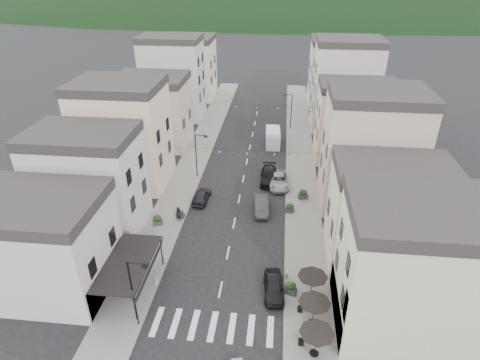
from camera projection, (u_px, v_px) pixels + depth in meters
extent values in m
plane|color=black|center=(208.00, 348.00, 29.64)|extent=(700.00, 700.00, 0.00)
cube|color=slate|center=(196.00, 156.00, 58.09)|extent=(4.00, 76.00, 0.12)
cube|color=slate|center=(300.00, 161.00, 56.69)|extent=(4.00, 76.00, 0.12)
cube|color=beige|center=(34.00, 248.00, 33.48)|extent=(12.00, 8.00, 8.00)
cube|color=beige|center=(410.00, 274.00, 29.32)|extent=(10.00, 8.00, 10.00)
cube|color=black|center=(128.00, 263.00, 33.12)|extent=(3.60, 7.50, 0.15)
cube|color=black|center=(150.00, 269.00, 33.20)|extent=(0.34, 7.50, 0.99)
cylinder|color=black|center=(136.00, 311.00, 30.70)|extent=(0.10, 0.10, 3.20)
cylinder|color=black|center=(162.00, 252.00, 36.78)|extent=(0.10, 0.10, 3.20)
cube|color=beige|center=(90.00, 185.00, 40.71)|extent=(10.00, 7.00, 10.00)
cube|color=#262323|center=(79.00, 135.00, 38.03)|extent=(10.20, 7.14, 1.00)
cube|color=beige|center=(124.00, 138.00, 48.90)|extent=(10.00, 8.00, 12.00)
cube|color=#262323|center=(116.00, 85.00, 45.74)|extent=(10.20, 8.16, 1.00)
cube|color=#B6A193|center=(154.00, 114.00, 59.93)|extent=(10.00, 8.00, 9.50)
cube|color=#262323|center=(150.00, 79.00, 57.37)|extent=(10.20, 8.16, 1.00)
cube|color=#A1A09C|center=(173.00, 81.00, 69.50)|extent=(10.00, 7.00, 13.00)
cube|color=#262323|center=(170.00, 39.00, 66.08)|extent=(10.20, 7.14, 1.00)
cube|color=beige|center=(189.00, 70.00, 80.40)|extent=(10.00, 9.00, 11.00)
cube|color=#262323|center=(187.00, 38.00, 77.48)|extent=(10.20, 9.18, 1.00)
cube|color=beige|center=(386.00, 218.00, 36.51)|extent=(10.00, 7.00, 9.00)
cube|color=#262323|center=(397.00, 169.00, 34.07)|extent=(10.20, 7.14, 1.00)
cube|color=#B6A193|center=(370.00, 154.00, 44.34)|extent=(10.00, 8.00, 12.50)
cube|color=#262323|center=(381.00, 94.00, 41.05)|extent=(10.20, 8.16, 1.00)
cube|color=beige|center=(353.00, 125.00, 55.36)|extent=(10.00, 7.00, 10.00)
cube|color=#262323|center=(359.00, 86.00, 52.68)|extent=(10.20, 7.14, 1.00)
cube|color=#A1A09C|center=(345.00, 88.00, 64.93)|extent=(10.00, 8.00, 13.50)
cube|color=#262323|center=(351.00, 41.00, 61.39)|extent=(10.20, 8.16, 1.00)
cube|color=beige|center=(336.00, 75.00, 75.83)|extent=(10.00, 9.00, 11.50)
cube|color=#262323|center=(340.00, 40.00, 72.79)|extent=(10.20, 9.18, 1.00)
cylinder|color=black|center=(315.00, 346.00, 28.30)|extent=(0.06, 0.06, 2.30)
cone|color=black|center=(316.00, 335.00, 27.77)|extent=(2.50, 2.50, 0.55)
cylinder|color=black|center=(314.00, 353.00, 28.68)|extent=(0.70, 0.70, 0.04)
cylinder|color=black|center=(313.00, 315.00, 30.73)|extent=(0.06, 0.06, 2.30)
cone|color=black|center=(314.00, 305.00, 30.20)|extent=(2.50, 2.50, 0.55)
cylinder|color=black|center=(312.00, 322.00, 31.11)|extent=(0.70, 0.70, 0.04)
cylinder|color=black|center=(311.00, 289.00, 33.16)|extent=(0.06, 0.06, 2.30)
cone|color=black|center=(312.00, 279.00, 32.63)|extent=(2.50, 2.50, 0.55)
cylinder|color=black|center=(310.00, 296.00, 33.54)|extent=(0.70, 0.70, 0.04)
cylinder|color=black|center=(132.00, 292.00, 30.48)|extent=(0.14, 0.14, 6.00)
cylinder|color=black|center=(137.00, 263.00, 29.00)|extent=(1.40, 0.10, 0.10)
cylinder|color=black|center=(145.00, 266.00, 29.02)|extent=(0.56, 0.56, 0.08)
cylinder|color=black|center=(196.00, 156.00, 51.32)|extent=(0.14, 0.14, 6.00)
cylinder|color=black|center=(200.00, 135.00, 49.84)|extent=(1.40, 0.10, 0.10)
cylinder|color=black|center=(206.00, 136.00, 49.85)|extent=(0.56, 0.56, 0.08)
cylinder|color=black|center=(291.00, 112.00, 65.80)|extent=(0.14, 0.14, 6.00)
cylinder|color=black|center=(288.00, 95.00, 64.46)|extent=(1.40, 0.10, 0.10)
cylinder|color=black|center=(284.00, 95.00, 64.59)|extent=(0.56, 0.56, 0.08)
cylinder|color=gray|center=(156.00, 281.00, 35.18)|extent=(0.26, 0.26, 0.60)
cylinder|color=gray|center=(165.00, 259.00, 37.78)|extent=(0.26, 0.26, 0.60)
cylinder|color=gray|center=(287.00, 275.00, 35.85)|extent=(0.26, 0.26, 0.60)
cylinder|color=black|center=(240.00, 150.00, 45.81)|extent=(19.00, 0.02, 0.02)
cone|color=beige|center=(166.00, 148.00, 46.72)|extent=(0.28, 0.28, 0.24)
cone|color=navy|center=(179.00, 149.00, 46.61)|extent=(0.28, 0.28, 0.24)
cone|color=beige|center=(193.00, 150.00, 46.50)|extent=(0.28, 0.28, 0.24)
cone|color=navy|center=(206.00, 152.00, 46.39)|extent=(0.28, 0.28, 0.24)
cone|color=beige|center=(220.00, 153.00, 46.26)|extent=(0.28, 0.28, 0.24)
cone|color=navy|center=(233.00, 153.00, 46.12)|extent=(0.28, 0.28, 0.24)
cone|color=beige|center=(247.00, 154.00, 45.98)|extent=(0.28, 0.28, 0.24)
cone|color=navy|center=(261.00, 154.00, 45.82)|extent=(0.28, 0.28, 0.24)
cone|color=beige|center=(275.00, 155.00, 45.65)|extent=(0.28, 0.28, 0.24)
cone|color=navy|center=(289.00, 155.00, 45.47)|extent=(0.28, 0.28, 0.24)
cone|color=beige|center=(303.00, 155.00, 45.28)|extent=(0.28, 0.28, 0.24)
cone|color=navy|center=(317.00, 155.00, 45.09)|extent=(0.28, 0.28, 0.24)
cylinder|color=black|center=(252.00, 105.00, 59.70)|extent=(19.00, 0.02, 0.02)
cone|color=beige|center=(194.00, 104.00, 60.61)|extent=(0.28, 0.28, 0.24)
cone|color=navy|center=(205.00, 105.00, 60.50)|extent=(0.28, 0.28, 0.24)
cone|color=beige|center=(215.00, 106.00, 60.39)|extent=(0.28, 0.28, 0.24)
cone|color=navy|center=(225.00, 107.00, 60.28)|extent=(0.28, 0.28, 0.24)
cone|color=beige|center=(236.00, 107.00, 60.15)|extent=(0.28, 0.28, 0.24)
cone|color=navy|center=(246.00, 108.00, 60.01)|extent=(0.28, 0.28, 0.24)
cone|color=beige|center=(257.00, 108.00, 59.87)|extent=(0.28, 0.28, 0.24)
cone|color=navy|center=(267.00, 108.00, 59.71)|extent=(0.28, 0.28, 0.24)
cone|color=beige|center=(278.00, 109.00, 59.54)|extent=(0.28, 0.28, 0.24)
cone|color=navy|center=(289.00, 108.00, 59.36)|extent=(0.28, 0.28, 0.24)
cone|color=beige|center=(300.00, 108.00, 59.17)|extent=(0.28, 0.28, 0.24)
cone|color=navy|center=(310.00, 108.00, 58.98)|extent=(0.28, 0.28, 0.24)
imported|color=black|center=(274.00, 287.00, 34.17)|extent=(2.05, 4.31, 1.42)
imported|color=#323234|center=(262.00, 206.00, 45.25)|extent=(1.90, 4.51, 1.45)
imported|color=#989AA1|center=(279.00, 181.00, 50.35)|extent=(2.78, 5.31, 1.43)
imported|color=black|center=(269.00, 176.00, 51.31)|extent=(2.26, 5.29, 1.52)
imported|color=black|center=(202.00, 196.00, 47.15)|extent=(1.85, 4.13, 1.38)
cube|color=silver|center=(273.00, 138.00, 61.28)|extent=(2.40, 5.40, 2.20)
cube|color=silver|center=(273.00, 132.00, 60.14)|extent=(2.24, 3.64, 0.55)
cylinder|color=black|center=(267.00, 147.00, 59.94)|extent=(0.32, 0.79, 0.77)
cylinder|color=black|center=(279.00, 147.00, 59.86)|extent=(0.32, 0.79, 0.77)
cylinder|color=black|center=(267.00, 137.00, 63.40)|extent=(0.32, 0.79, 0.77)
cylinder|color=black|center=(278.00, 137.00, 63.32)|extent=(0.32, 0.79, 0.77)
imported|color=black|center=(142.00, 247.00, 38.47)|extent=(0.70, 0.54, 1.71)
imported|color=black|center=(178.00, 214.00, 43.34)|extent=(1.03, 1.00, 1.67)
cube|color=#2F2F32|center=(158.00, 222.00, 43.01)|extent=(1.17, 0.83, 0.52)
ellipsoid|color=black|center=(157.00, 218.00, 42.73)|extent=(0.92, 0.59, 0.67)
cube|color=#2E2E30|center=(180.00, 216.00, 44.17)|extent=(0.95, 0.60, 0.45)
ellipsoid|color=black|center=(180.00, 212.00, 43.93)|extent=(0.79, 0.50, 0.57)
cube|color=#2F2F31|center=(290.00, 291.00, 34.18)|extent=(1.23, 0.90, 0.55)
ellipsoid|color=black|center=(290.00, 285.00, 33.89)|extent=(0.97, 0.62, 0.71)
cube|color=#2D2D2F|center=(290.00, 210.00, 45.11)|extent=(1.04, 0.64, 0.49)
ellipsoid|color=black|center=(290.00, 206.00, 44.85)|extent=(0.87, 0.55, 0.63)
cube|color=#2E2E30|center=(303.00, 196.00, 47.64)|extent=(1.22, 0.90, 0.55)
ellipsoid|color=black|center=(303.00, 192.00, 47.35)|extent=(0.96, 0.61, 0.70)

